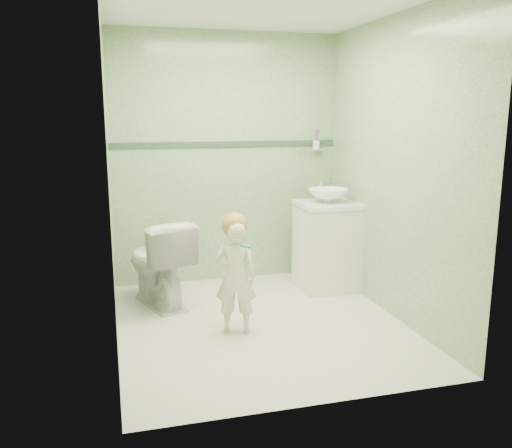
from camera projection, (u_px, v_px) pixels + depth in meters
name	position (u px, v px, depth m)	size (l,w,h in m)	color
ground	(261.00, 324.00, 4.25)	(2.50, 2.50, 0.00)	silver
room_shell	(261.00, 173.00, 4.01)	(2.50, 2.54, 2.40)	#79A172
trim_stripe	(227.00, 144.00, 5.15)	(2.20, 0.02, 0.05)	#2F4B37
vanity	(327.00, 247.00, 5.05)	(0.52, 0.50, 0.80)	white
counter	(328.00, 204.00, 4.97)	(0.54, 0.52, 0.04)	white
basin	(328.00, 195.00, 4.95)	(0.37, 0.37, 0.13)	white
faucet	(321.00, 184.00, 5.11)	(0.03, 0.13, 0.18)	silver
cup_holder	(315.00, 145.00, 5.33)	(0.26, 0.07, 0.21)	silver
toilet	(158.00, 262.00, 4.60)	(0.43, 0.75, 0.76)	white
toddler	(236.00, 277.00, 4.02)	(0.31, 0.21, 0.86)	beige
hair_cap	(234.00, 225.00, 3.96)	(0.19, 0.19, 0.19)	#C28239
teal_toothbrush	(245.00, 246.00, 3.84)	(0.11, 0.14, 0.08)	#017E75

